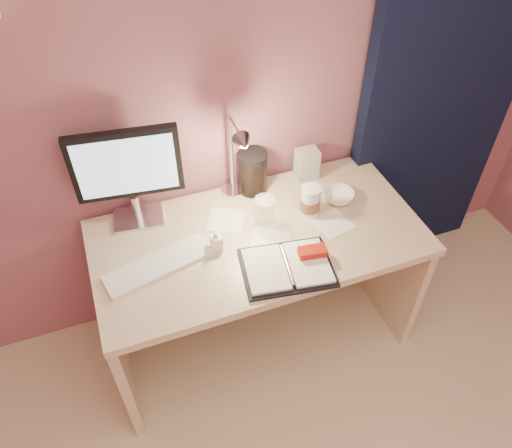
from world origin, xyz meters
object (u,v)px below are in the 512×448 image
object	(u,v)px
coffee_cup	(310,202)
dark_jar	(253,174)
lotion_bottle	(216,239)
keyboard	(158,265)
desk	(253,258)
bowl	(339,196)
product_box	(307,164)
monitor	(128,169)
planner	(289,266)
desk_lamp	(240,159)
clear_cup	(265,213)

from	to	relation	value
coffee_cup	dark_jar	bearing A→B (deg)	127.00
lotion_bottle	dark_jar	size ratio (longest dim) A/B	0.57
keyboard	desk	bearing A→B (deg)	0.18
bowl	product_box	world-z (taller)	product_box
monitor	dark_jar	xyz separation A→B (m)	(0.54, 0.01, -0.18)
desk	keyboard	world-z (taller)	keyboard
planner	coffee_cup	size ratio (longest dim) A/B	2.71
product_box	dark_jar	bearing A→B (deg)	-178.47
keyboard	lotion_bottle	bearing A→B (deg)	-9.57
desk	product_box	size ratio (longest dim) A/B	9.19
lotion_bottle	keyboard	bearing A→B (deg)	-176.67
bowl	lotion_bottle	bearing A→B (deg)	-171.11
monitor	planner	xyz separation A→B (m)	(0.51, -0.49, -0.26)
planner	dark_jar	world-z (taller)	dark_jar
planner	desk_lamp	bearing A→B (deg)	107.50
monitor	product_box	xyz separation A→B (m)	(0.81, 0.01, -0.20)
desk	clear_cup	size ratio (longest dim) A/B	9.09
keyboard	planner	xyz separation A→B (m)	(0.49, -0.19, 0.00)
planner	desk_lamp	size ratio (longest dim) A/B	0.91
clear_cup	product_box	size ratio (longest dim) A/B	1.01
monitor	bowl	bearing A→B (deg)	-4.99
monitor	coffee_cup	bearing A→B (deg)	-10.14
planner	lotion_bottle	distance (m)	0.31
planner	bowl	bearing A→B (deg)	47.62
keyboard	clear_cup	xyz separation A→B (m)	(0.48, 0.07, 0.07)
keyboard	product_box	bearing A→B (deg)	8.81
planner	product_box	distance (m)	0.59
keyboard	lotion_bottle	size ratio (longest dim) A/B	4.14
lotion_bottle	desk	bearing A→B (deg)	24.83
monitor	desk_lamp	bearing A→B (deg)	-3.11
bowl	desk_lamp	size ratio (longest dim) A/B	0.33
keyboard	monitor	bearing A→B (deg)	80.99
dark_jar	desk	bearing A→B (deg)	-110.51
bowl	dark_jar	distance (m)	0.40
bowl	planner	bearing A→B (deg)	-141.20
lotion_bottle	bowl	bearing A→B (deg)	8.89
monitor	desk_lamp	xyz separation A→B (m)	(0.45, -0.08, -0.01)
monitor	product_box	bearing A→B (deg)	8.21
desk	bowl	size ratio (longest dim) A/B	9.94
coffee_cup	clear_cup	xyz separation A→B (m)	(-0.22, -0.01, 0.01)
product_box	desk_lamp	size ratio (longest dim) A/B	0.35
desk	dark_jar	distance (m)	0.39
desk	desk_lamp	world-z (taller)	desk_lamp
desk	monitor	bearing A→B (deg)	156.67
bowl	dark_jar	bearing A→B (deg)	149.13
coffee_cup	lotion_bottle	world-z (taller)	coffee_cup
desk	desk_lamp	bearing A→B (deg)	95.68
planner	lotion_bottle	size ratio (longest dim) A/B	3.74
keyboard	desk_lamp	distance (m)	0.54
monitor	dark_jar	distance (m)	0.57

